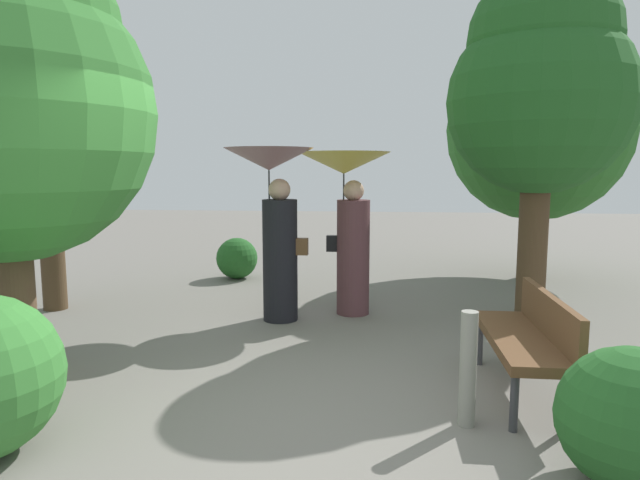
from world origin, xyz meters
name	(u,v)px	position (x,y,z in m)	size (l,w,h in m)	color
ground_plane	(269,434)	(0.00, 0.00, 0.00)	(40.00, 40.00, 0.00)	slate
person_left	(274,206)	(-0.49, 2.90, 1.38)	(1.06, 1.06, 2.07)	black
person_right	(348,202)	(0.36, 3.29, 1.42)	(1.15, 1.15, 2.03)	#563338
park_bench	(528,334)	(1.95, 0.89, 0.51)	(0.50, 1.50, 0.83)	#38383D
tree_near_left	(44,122)	(-3.46, 3.10, 2.41)	(1.91, 1.91, 3.59)	#4C3823
tree_near_right	(539,117)	(3.32, 5.90, 2.66)	(2.94, 2.94, 4.28)	#42301E
tree_mid_left	(1,89)	(-2.29, 0.68, 2.46)	(2.42, 2.42, 3.85)	brown
tree_mid_right	(541,84)	(2.61, 3.31, 2.81)	(2.17, 2.17, 4.17)	#4C3823
bush_path_right	(237,258)	(-1.60, 5.33, 0.34)	(0.68, 0.68, 0.68)	#235B23
bush_behind_bench	(631,419)	(2.18, -0.42, 0.41)	(0.83, 0.83, 0.83)	#235B23
path_marker_post	(468,369)	(1.38, 0.29, 0.42)	(0.12, 0.12, 0.84)	gray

